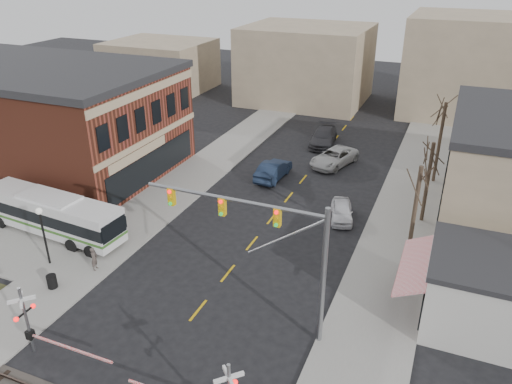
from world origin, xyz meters
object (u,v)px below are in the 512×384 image
street_lamp (42,224)px  trash_bin (52,281)px  pedestrian_near (94,259)px  pedestrian_far (110,217)px  traffic_signal_mast (272,238)px  transit_bus (52,214)px  rr_crossing_west (33,323)px  car_a (342,211)px  car_c (334,157)px  car_d (323,137)px  car_b (273,170)px

street_lamp → trash_bin: size_ratio=4.80×
pedestrian_near → pedestrian_far: size_ratio=0.92×
traffic_signal_mast → trash_bin: size_ratio=11.65×
transit_bus → pedestrian_far: (3.34, 2.17, -0.70)m
rr_crossing_west → pedestrian_near: 7.52m
transit_bus → car_a: (18.83, 10.30, -1.01)m
traffic_signal_mast → rr_crossing_west: 12.71m
street_lamp → car_c: size_ratio=0.72×
car_a → car_d: 16.64m
transit_bus → trash_bin: 7.09m
street_lamp → transit_bus: bearing=127.1°
car_c → car_d: bearing=133.1°
street_lamp → pedestrian_far: street_lamp is taller
trash_bin → pedestrian_near: (1.18, 2.58, 0.38)m
car_a → car_b: bearing=130.5°
traffic_signal_mast → street_lamp: 15.99m
trash_bin → car_c: car_c is taller
rr_crossing_west → pedestrian_near: bearing=106.9°
car_d → pedestrian_near: bearing=-110.4°
rr_crossing_west → pedestrian_far: bearing=110.9°
car_b → trash_bin: bearing=75.1°
street_lamp → pedestrian_near: (3.29, 0.59, -2.15)m
transit_bus → street_lamp: 4.34m
car_d → car_b: bearing=-106.1°
traffic_signal_mast → pedestrian_far: bearing=159.4°
car_d → transit_bus: bearing=-122.9°
street_lamp → pedestrian_near: street_lamp is taller
transit_bus → trash_bin: size_ratio=13.71×
rr_crossing_west → car_a: (10.91, 20.12, -1.28)m
rr_crossing_west → street_lamp: (-5.45, 6.54, 1.11)m
traffic_signal_mast → car_a: traffic_signal_mast is taller
transit_bus → car_c: 25.90m
pedestrian_near → trash_bin: bearing=141.9°
transit_bus → car_a: bearing=28.7°
car_a → car_c: bearing=92.4°
transit_bus → pedestrian_far: 4.04m
transit_bus → car_a: transit_bus is taller
street_lamp → trash_bin: bearing=-43.4°
traffic_signal_mast → pedestrian_near: traffic_signal_mast is taller
transit_bus → car_d: 29.01m
car_a → car_c: car_c is taller
traffic_signal_mast → trash_bin: traffic_signal_mast is taller
pedestrian_far → pedestrian_near: bearing=-100.8°
transit_bus → car_b: bearing=54.1°
street_lamp → car_d: (10.56, 29.18, -2.22)m
car_a → car_d: car_d is taller
car_a → pedestrian_near: bearing=-150.3°
transit_bus → street_lamp: street_lamp is taller
transit_bus → trash_bin: (4.59, -5.28, -1.15)m
traffic_signal_mast → car_a: bearing=87.5°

